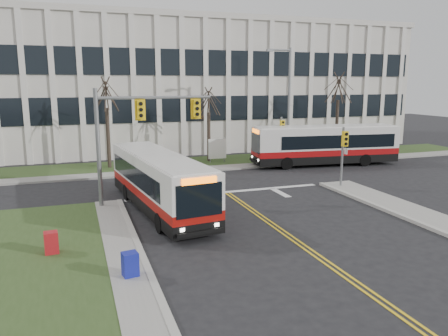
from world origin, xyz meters
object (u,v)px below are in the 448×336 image
(directory_sign, at_px, (217,149))
(newspaper_box_blue, at_px, (130,266))
(newspaper_box_red, at_px, (51,244))
(streetlight, at_px, (287,99))
(bus_cross, at_px, (325,146))
(bus_main, at_px, (159,183))

(directory_sign, height_order, newspaper_box_blue, directory_sign)
(directory_sign, height_order, newspaper_box_red, directory_sign)
(streetlight, xyz_separation_m, newspaper_box_red, (-17.53, -15.11, -4.72))
(streetlight, distance_m, bus_cross, 4.87)
(streetlight, distance_m, newspaper_box_red, 23.62)
(streetlight, bearing_deg, newspaper_box_red, -139.23)
(directory_sign, bearing_deg, bus_cross, -23.97)
(streetlight, xyz_separation_m, directory_sign, (-5.53, 1.30, -4.02))
(bus_cross, bearing_deg, newspaper_box_blue, -40.80)
(directory_sign, distance_m, bus_main, 13.61)
(bus_main, distance_m, bus_cross, 16.96)
(bus_main, xyz_separation_m, newspaper_box_red, (-5.02, -4.73, -0.95))
(bus_cross, bearing_deg, streetlight, -126.62)
(bus_main, height_order, newspaper_box_blue, bus_main)
(bus_cross, height_order, newspaper_box_blue, bus_cross)
(newspaper_box_red, bearing_deg, streetlight, 35.91)
(streetlight, xyz_separation_m, bus_main, (-12.51, -10.39, -3.77))
(streetlight, bearing_deg, directory_sign, 166.77)
(bus_cross, distance_m, newspaper_box_red, 23.72)
(bus_main, distance_m, newspaper_box_red, 6.96)
(bus_main, height_order, newspaper_box_red, bus_main)
(bus_main, bearing_deg, streetlight, 32.83)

